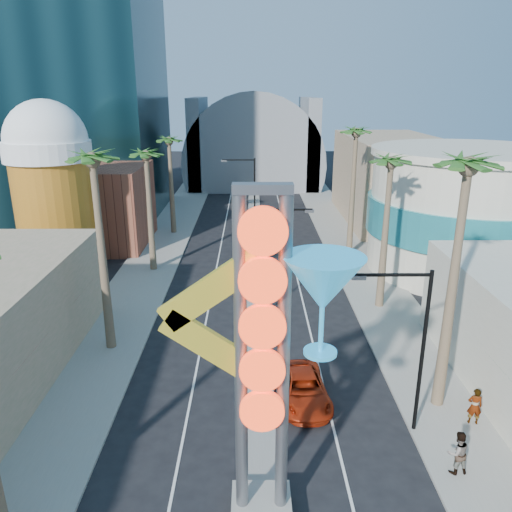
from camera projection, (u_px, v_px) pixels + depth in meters
The scene contains 21 objects.
sidewalk_west at pixel (158, 252), 48.74m from camera, with size 5.00×100.00×0.15m, color gray.
sidewalk_east at pixel (352, 251), 48.90m from camera, with size 5.00×100.00×0.15m, color gray.
median at pixel (255, 243), 51.67m from camera, with size 1.60×84.00×0.15m, color gray.
brick_filler_west at pixel (97, 206), 50.29m from camera, with size 10.00×10.00×8.00m, color brown.
filler_east at pixel (388, 179), 59.72m from camera, with size 10.00×20.00×10.00m, color #968660.
beer_mug at pixel (52, 182), 41.48m from camera, with size 7.00×7.00×14.50m.
turquoise_building at pixel (466, 212), 42.59m from camera, with size 16.60×16.60×10.60m.
canopy at pixel (254, 159), 82.57m from camera, with size 22.00×16.00×22.00m.
neon_sign at pixel (287, 344), 16.15m from camera, with size 6.53×2.60×12.55m.
streetlight_0 at pixel (265, 253), 33.08m from camera, with size 3.79×0.25×8.00m.
streetlight_1 at pixel (250, 186), 55.83m from camera, with size 3.79×0.25×8.00m.
streetlight_2 at pixel (413, 338), 21.76m from camera, with size 3.45×0.25×8.00m.
palm_1 at pixel (94, 173), 27.32m from camera, with size 2.40×2.40×12.70m.
palm_2 at pixel (146, 162), 41.03m from camera, with size 2.40×2.40×11.20m.
palm_3 at pixel (169, 146), 52.41m from camera, with size 2.40×2.40×11.20m.
palm_5 at pixel (466, 184), 21.64m from camera, with size 2.40×2.40×13.20m.
palm_6 at pixel (390, 172), 33.44m from camera, with size 2.40×2.40×11.70m.
palm_7 at pixel (356, 141), 44.54m from camera, with size 2.40×2.40×12.70m.
red_pickup at pixel (303, 389), 25.36m from camera, with size 2.33×5.06×1.41m, color #B1290D.
pedestrian_a at pixel (475, 406), 23.34m from camera, with size 0.68×0.44×1.86m, color gray.
pedestrian_b at pixel (458, 453), 20.30m from camera, with size 0.93×0.73×1.92m, color gray.
Camera 1 is at (-0.32, -11.44, 15.14)m, focal length 35.00 mm.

